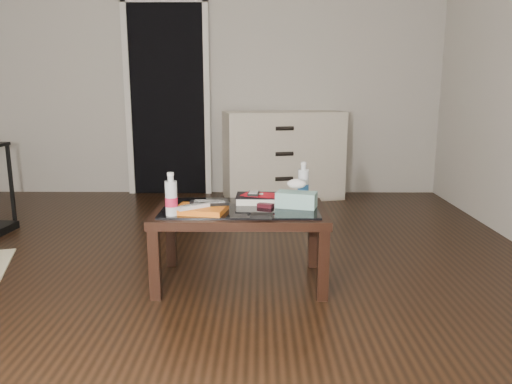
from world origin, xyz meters
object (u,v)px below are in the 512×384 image
(coffee_table, at_px, (240,218))
(water_bottle_left, at_px, (171,194))
(dresser, at_px, (283,155))
(textbook, at_px, (257,199))
(tissue_box, at_px, (296,200))
(water_bottle_right, at_px, (303,181))

(coffee_table, bearing_deg, water_bottle_left, -152.90)
(dresser, bearing_deg, textbook, -109.05)
(water_bottle_left, xyz_separation_m, tissue_box, (0.70, 0.19, -0.07))
(coffee_table, height_order, water_bottle_right, water_bottle_right)
(coffee_table, bearing_deg, textbook, 51.72)
(dresser, bearing_deg, water_bottle_right, -101.53)
(tissue_box, bearing_deg, dresser, 104.57)
(textbook, xyz_separation_m, tissue_box, (0.23, -0.12, 0.02))
(coffee_table, height_order, tissue_box, tissue_box)
(coffee_table, relative_size, textbook, 4.00)
(water_bottle_right, xyz_separation_m, tissue_box, (-0.06, -0.19, -0.07))
(water_bottle_left, bearing_deg, textbook, 33.75)
(water_bottle_left, height_order, water_bottle_right, same)
(water_bottle_left, bearing_deg, tissue_box, 15.14)
(dresser, height_order, tissue_box, dresser)
(water_bottle_right, distance_m, tissue_box, 0.21)
(textbook, relative_size, water_bottle_right, 1.05)
(textbook, distance_m, water_bottle_left, 0.57)
(water_bottle_left, bearing_deg, dresser, 73.82)
(water_bottle_right, bearing_deg, dresser, 90.77)
(coffee_table, distance_m, dresser, 2.34)
(coffee_table, xyz_separation_m, water_bottle_left, (-0.37, -0.19, 0.18))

